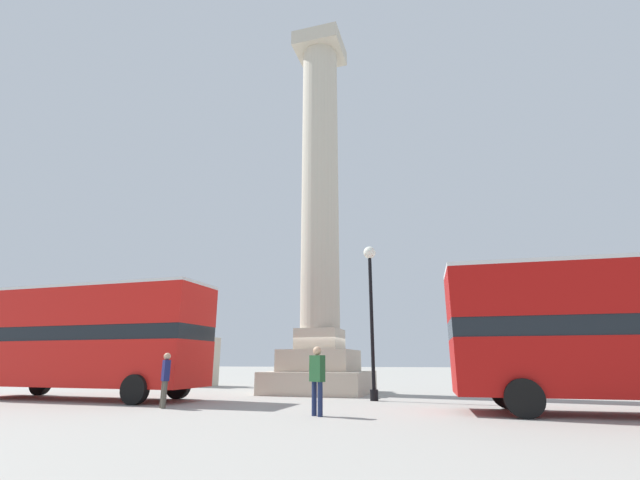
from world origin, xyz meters
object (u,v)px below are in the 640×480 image
monument_column (320,228)px  equestrian_statue (187,356)px  pedestrian_by_plinth (317,375)px  pedestrian_near_lamp (165,377)px  street_lamp (371,299)px  bus_a (89,336)px

monument_column → equestrian_statue: size_ratio=3.35×
monument_column → equestrian_statue: bearing=159.7°
pedestrian_by_plinth → equestrian_statue: bearing=169.7°
equestrian_statue → pedestrian_by_plinth: (12.05, -11.91, -0.72)m
pedestrian_near_lamp → pedestrian_by_plinth: size_ratio=0.93×
street_lamp → pedestrian_near_lamp: (-5.96, -4.56, -2.86)m
street_lamp → pedestrian_by_plinth: bearing=-97.5°
equestrian_statue → street_lamp: equestrian_statue is taller
bus_a → pedestrian_near_lamp: (5.15, -1.88, -1.46)m
monument_column → equestrian_statue: monument_column is taller
monument_column → bus_a: monument_column is taller
bus_a → equestrian_statue: (-1.62, 9.48, -0.64)m
bus_a → equestrian_statue: 9.64m
bus_a → street_lamp: bearing=13.2°
pedestrian_by_plinth → street_lamp: bearing=116.8°
equestrian_statue → pedestrian_by_plinth: size_ratio=3.37×
equestrian_statue → pedestrian_by_plinth: equestrian_statue is taller
bus_a → pedestrian_near_lamp: bearing=-20.4°
street_lamp → pedestrian_by_plinth: (-0.68, -5.11, -2.76)m
equestrian_statue → pedestrian_by_plinth: bearing=-37.1°
equestrian_statue → bus_a: bearing=-72.8°
equestrian_statue → pedestrian_near_lamp: 13.25m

